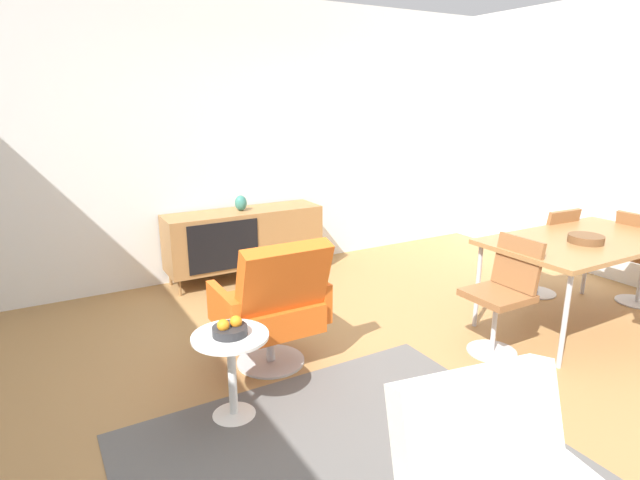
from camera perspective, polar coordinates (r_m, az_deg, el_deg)
ground_plane at (r=3.62m, az=7.67°, el=-14.62°), size 8.32×8.32×0.00m
wall_back at (r=5.43m, az=-8.97°, el=11.04°), size 6.80×0.12×2.80m
sideboard at (r=5.27m, az=-8.47°, el=0.32°), size 1.60×0.45×0.72m
vase_cobalt at (r=5.19m, az=-8.86°, el=4.12°), size 0.12×0.12×0.16m
dining_table at (r=4.55m, az=27.43°, el=-0.39°), size 1.60×0.90×0.74m
wooden_bowl_on_table at (r=4.41m, az=27.64°, el=0.11°), size 0.26×0.26×0.06m
dining_chair_near_window at (r=3.92m, az=19.85°, el=-5.42°), size 0.43×0.40×0.86m
dining_chair_back_right at (r=5.18m, az=24.10°, el=-0.82°), size 0.42×0.45×0.86m
lounge_chair_red at (r=3.48m, az=-5.26°, el=-7.19°), size 0.72×0.66×0.95m
side_table_round at (r=3.07m, az=-9.86°, el=-13.74°), size 0.44×0.44×0.52m
fruit_bowl at (r=2.96m, az=-10.07°, el=-9.77°), size 0.20×0.20×0.11m
area_rug at (r=2.89m, az=2.90°, el=-23.24°), size 2.20×1.70×0.01m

